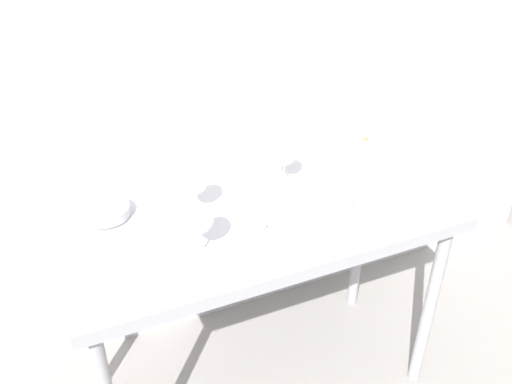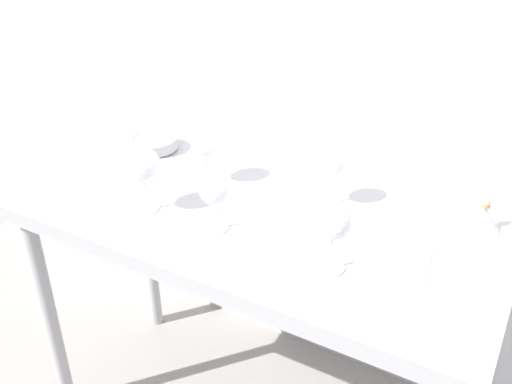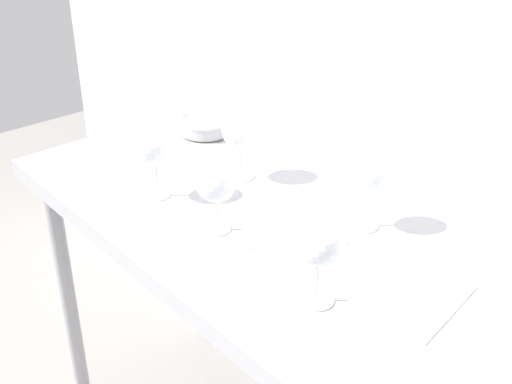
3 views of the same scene
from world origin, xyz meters
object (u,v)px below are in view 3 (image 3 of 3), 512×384
(wine_glass_near_right, at_px, (318,247))
(tasting_sheet_lower, at_px, (292,225))
(wine_glass_near_center, at_px, (216,184))
(wine_glass_far_left, at_px, (240,132))
(wine_glass_near_left, at_px, (154,147))
(tasting_sheet_upper, at_px, (412,296))
(wine_glass_far_right, at_px, (366,178))
(tasting_bowl, at_px, (206,125))

(wine_glass_near_right, distance_m, tasting_sheet_lower, 0.31)
(wine_glass_near_center, bearing_deg, wine_glass_far_left, 129.33)
(wine_glass_near_left, bearing_deg, tasting_sheet_upper, 12.84)
(tasting_sheet_upper, bearing_deg, wine_glass_near_left, -177.04)
(wine_glass_near_center, bearing_deg, wine_glass_near_left, -176.29)
(wine_glass_near_right, xyz_separation_m, tasting_sheet_lower, (-0.23, 0.16, -0.13))
(wine_glass_near_right, bearing_deg, wine_glass_near_left, 179.96)
(wine_glass_far_right, bearing_deg, tasting_bowl, 176.04)
(wine_glass_far_right, bearing_deg, wine_glass_near_right, -65.42)
(wine_glass_near_right, distance_m, tasting_sheet_upper, 0.23)
(wine_glass_near_center, xyz_separation_m, wine_glass_far_right, (0.21, 0.27, 0.00))
(wine_glass_near_right, bearing_deg, tasting_bowl, 157.63)
(wine_glass_far_right, xyz_separation_m, tasting_sheet_upper, (0.24, -0.13, -0.12))
(wine_glass_far_right, height_order, tasting_sheet_lower, wine_glass_far_right)
(wine_glass_near_center, height_order, wine_glass_near_left, wine_glass_near_left)
(wine_glass_near_left, relative_size, tasting_bowl, 1.14)
(tasting_sheet_upper, height_order, tasting_sheet_lower, same)
(wine_glass_near_right, height_order, tasting_bowl, wine_glass_near_right)
(wine_glass_far_left, bearing_deg, tasting_sheet_upper, -6.17)
(wine_glass_near_center, xyz_separation_m, wine_glass_near_left, (-0.23, -0.01, 0.02))
(wine_glass_near_left, xyz_separation_m, tasting_sheet_lower, (0.33, 0.16, -0.13))
(tasting_sheet_lower, distance_m, tasting_bowl, 0.59)
(tasting_sheet_lower, bearing_deg, wine_glass_near_left, -119.21)
(wine_glass_near_left, bearing_deg, wine_glass_near_center, 3.71)
(wine_glass_near_center, height_order, tasting_sheet_upper, wine_glass_near_center)
(tasting_sheet_upper, bearing_deg, wine_glass_near_center, -172.66)
(wine_glass_near_center, height_order, wine_glass_far_left, wine_glass_far_left)
(tasting_sheet_upper, relative_size, tasting_bowl, 1.39)
(wine_glass_far_left, bearing_deg, tasting_bowl, 160.00)
(wine_glass_near_right, relative_size, tasting_sheet_lower, 0.74)
(wine_glass_far_left, distance_m, tasting_sheet_upper, 0.63)
(wine_glass_far_left, bearing_deg, wine_glass_near_left, -104.48)
(wine_glass_near_center, distance_m, wine_glass_far_right, 0.34)
(wine_glass_far_right, relative_size, tasting_sheet_lower, 0.73)
(wine_glass_near_left, bearing_deg, wine_glass_near_right, -0.04)
(wine_glass_near_left, distance_m, wine_glass_far_right, 0.51)
(wine_glass_far_left, relative_size, tasting_sheet_upper, 0.79)
(wine_glass_near_center, relative_size, wine_glass_far_right, 0.99)
(wine_glass_far_right, distance_m, wine_glass_far_left, 0.38)
(wine_glass_far_left, bearing_deg, wine_glass_near_center, -50.67)
(wine_glass_far_left, xyz_separation_m, tasting_sheet_upper, (0.62, -0.07, -0.13))
(wine_glass_near_center, height_order, wine_glass_far_right, wine_glass_far_right)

